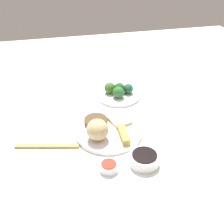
% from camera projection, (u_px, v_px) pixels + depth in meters
% --- Properties ---
extents(tabletop, '(2.20, 2.20, 0.02)m').
position_uv_depth(tabletop, '(107.00, 133.00, 1.16)').
color(tabletop, white).
rests_on(tabletop, ground).
extents(main_plate, '(0.26, 0.26, 0.02)m').
position_uv_depth(main_plate, '(109.00, 131.00, 1.14)').
color(main_plate, white).
rests_on(main_plate, tabletop).
extents(rice_scoop, '(0.08, 0.08, 0.08)m').
position_uv_depth(rice_scoop, '(97.00, 130.00, 1.07)').
color(rice_scoop, tan).
rests_on(rice_scoop, main_plate).
extents(spring_roll, '(0.11, 0.03, 0.02)m').
position_uv_depth(spring_roll, '(123.00, 134.00, 1.09)').
color(spring_roll, gold).
rests_on(spring_roll, main_plate).
extents(crab_rangoon_wonton, '(0.09, 0.09, 0.01)m').
position_uv_depth(crab_rangoon_wonton, '(120.00, 120.00, 1.18)').
color(crab_rangoon_wonton, beige).
rests_on(crab_rangoon_wonton, main_plate).
extents(stir_fry_heap, '(0.09, 0.09, 0.02)m').
position_uv_depth(stir_fry_heap, '(96.00, 121.00, 1.17)').
color(stir_fry_heap, '#49341B').
rests_on(stir_fry_heap, main_plate).
extents(broccoli_plate, '(0.20, 0.20, 0.01)m').
position_uv_depth(broccoli_plate, '(118.00, 95.00, 1.37)').
color(broccoli_plate, white).
rests_on(broccoli_plate, tabletop).
extents(broccoli_floret_0, '(0.05, 0.05, 0.05)m').
position_uv_depth(broccoli_floret_0, '(118.00, 92.00, 1.33)').
color(broccoli_floret_0, '#2D6933').
rests_on(broccoli_floret_0, broccoli_plate).
extents(broccoli_floret_1, '(0.05, 0.05, 0.05)m').
position_uv_depth(broccoli_floret_1, '(119.00, 88.00, 1.36)').
color(broccoli_floret_1, '#1E5B1B').
rests_on(broccoli_floret_1, broccoli_plate).
extents(broccoli_floret_2, '(0.05, 0.05, 0.05)m').
position_uv_depth(broccoli_floret_2, '(110.00, 88.00, 1.36)').
color(broccoli_floret_2, '#386F24').
rests_on(broccoli_floret_2, broccoli_plate).
extents(broccoli_floret_4, '(0.05, 0.05, 0.05)m').
position_uv_depth(broccoli_floret_4, '(128.00, 89.00, 1.36)').
color(broccoli_floret_4, '#215736').
rests_on(broccoli_floret_4, broccoli_plate).
extents(soy_sauce_bowl, '(0.10, 0.10, 0.04)m').
position_uv_depth(soy_sauce_bowl, '(144.00, 159.00, 1.00)').
color(soy_sauce_bowl, white).
rests_on(soy_sauce_bowl, tabletop).
extents(soy_sauce_bowl_liquid, '(0.08, 0.08, 0.00)m').
position_uv_depth(soy_sauce_bowl_liquid, '(145.00, 155.00, 0.99)').
color(soy_sauce_bowl_liquid, black).
rests_on(soy_sauce_bowl_liquid, soy_sauce_bowl).
extents(sauce_ramekin_sweet_and_sour, '(0.06, 0.06, 0.03)m').
position_uv_depth(sauce_ramekin_sweet_and_sour, '(109.00, 167.00, 0.97)').
color(sauce_ramekin_sweet_and_sour, white).
rests_on(sauce_ramekin_sweet_and_sour, tabletop).
extents(sauce_ramekin_sweet_and_sour_liquid, '(0.05, 0.05, 0.00)m').
position_uv_depth(sauce_ramekin_sweet_and_sour_liquid, '(109.00, 164.00, 0.97)').
color(sauce_ramekin_sweet_and_sour_liquid, red).
rests_on(sauce_ramekin_sweet_and_sour_liquid, sauce_ramekin_sweet_and_sour).
extents(chopsticks_pair, '(0.07, 0.23, 0.01)m').
position_uv_depth(chopsticks_pair, '(47.00, 146.00, 1.08)').
color(chopsticks_pair, '#A87C4A').
rests_on(chopsticks_pair, tabletop).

